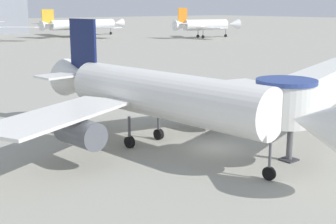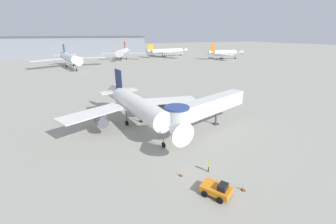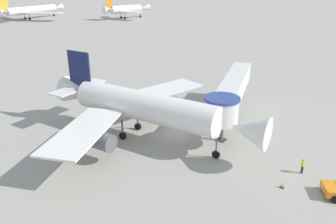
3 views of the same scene
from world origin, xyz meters
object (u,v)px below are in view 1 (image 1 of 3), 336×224
Objects in this scene: main_airplane at (159,96)px; background_jet_orange_tail at (205,25)px; background_jet_gold_tail at (81,24)px; jet_bridge at (314,89)px; traffic_cone_starboard_wing at (258,123)px.

background_jet_orange_tail is at bearing 38.68° from main_airplane.
main_airplane is 142.88m from background_jet_gold_tail.
traffic_cone_starboard_wing is (0.59, 6.00, -4.10)m from jet_bridge.
jet_bridge is 129.18m from background_jet_orange_tail.
background_jet_orange_tail reaches higher than main_airplane.
background_jet_orange_tail is at bearing 32.07° from jet_bridge.
main_airplane is 1.42× the size of jet_bridge.
background_jet_orange_tail is at bearing 49.09° from traffic_cone_starboard_wing.
main_airplane is at bearing 129.09° from jet_bridge.
main_airplane reaches higher than jet_bridge.
background_jet_orange_tail reaches higher than jet_bridge.
jet_bridge is at bearing 152.02° from background_jet_orange_tail.
main_airplane is at bearing 144.15° from background_jet_gold_tail.
main_airplane reaches higher than traffic_cone_starboard_wing.
background_jet_orange_tail is (92.42, 93.23, 0.41)m from main_airplane.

